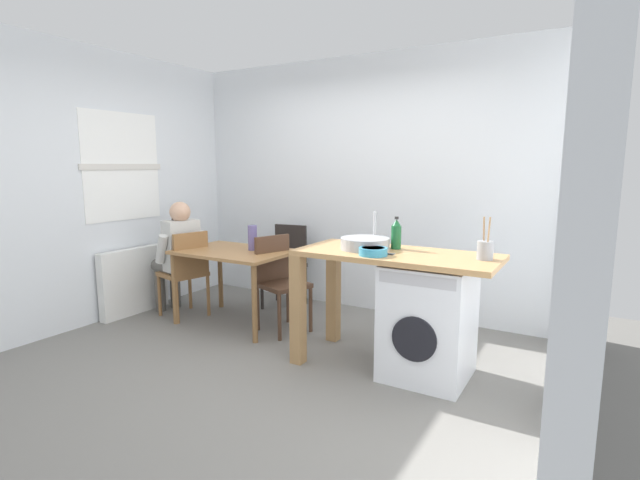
{
  "coord_description": "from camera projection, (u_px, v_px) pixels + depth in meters",
  "views": [
    {
      "loc": [
        2.17,
        -2.91,
        1.57
      ],
      "look_at": [
        0.18,
        0.45,
        0.95
      ],
      "focal_mm": 26.61,
      "sensor_mm": 36.0,
      "label": 1
    }
  ],
  "objects": [
    {
      "name": "ground_plane",
      "position": [
        272.0,
        362.0,
        3.81
      ],
      "size": [
        5.46,
        5.46,
        0.0
      ],
      "primitive_type": "plane",
      "color": "slate"
    },
    {
      "name": "wall_back",
      "position": [
        367.0,
        185.0,
        5.09
      ],
      "size": [
        4.6,
        0.1,
        2.7
      ],
      "primitive_type": "cube",
      "color": "silver",
      "rests_on": "ground_plane"
    },
    {
      "name": "wall_window_side",
      "position": [
        94.0,
        187.0,
        4.68
      ],
      "size": [
        0.12,
        3.8,
        2.7
      ],
      "color": "silver",
      "rests_on": "ground_plane"
    },
    {
      "name": "wall_counter_side",
      "position": [
        595.0,
        207.0,
        2.52
      ],
      "size": [
        0.1,
        3.8,
        2.7
      ],
      "primitive_type": "cube",
      "color": "silver",
      "rests_on": "ground_plane"
    },
    {
      "name": "radiator",
      "position": [
        134.0,
        281.0,
        5.03
      ],
      "size": [
        0.1,
        0.8,
        0.7
      ],
      "primitive_type": "cube",
      "color": "white",
      "rests_on": "ground_plane"
    },
    {
      "name": "dining_table",
      "position": [
        235.0,
        260.0,
        4.67
      ],
      "size": [
        1.1,
        0.76,
        0.74
      ],
      "color": "#9E7042",
      "rests_on": "ground_plane"
    },
    {
      "name": "chair_person_seat",
      "position": [
        186.0,
        269.0,
        4.86
      ],
      "size": [
        0.48,
        0.48,
        0.9
      ],
      "rotation": [
        0.0,
        0.0,
        1.33
      ],
      "color": "olive",
      "rests_on": "ground_plane"
    },
    {
      "name": "chair_opposite",
      "position": [
        279.0,
        278.0,
        4.51
      ],
      "size": [
        0.51,
        0.51,
        0.9
      ],
      "rotation": [
        0.0,
        0.0,
        -1.91
      ],
      "color": "#4C3323",
      "rests_on": "ground_plane"
    },
    {
      "name": "chair_spare_by_wall",
      "position": [
        287.0,
        261.0,
        5.3
      ],
      "size": [
        0.45,
        0.45,
        0.9
      ],
      "rotation": [
        0.0,
        0.0,
        3.28
      ],
      "color": "black",
      "rests_on": "ground_plane"
    },
    {
      "name": "seated_person",
      "position": [
        178.0,
        252.0,
        4.95
      ],
      "size": [
        0.54,
        0.54,
        1.2
      ],
      "rotation": [
        0.0,
        0.0,
        1.33
      ],
      "color": "#595651",
      "rests_on": "ground_plane"
    },
    {
      "name": "kitchen_counter",
      "position": [
        371.0,
        270.0,
        3.69
      ],
      "size": [
        1.5,
        0.68,
        0.92
      ],
      "color": "tan",
      "rests_on": "ground_plane"
    },
    {
      "name": "washing_machine",
      "position": [
        428.0,
        321.0,
        3.5
      ],
      "size": [
        0.6,
        0.61,
        0.86
      ],
      "color": "silver",
      "rests_on": "ground_plane"
    },
    {
      "name": "sink_basin",
      "position": [
        365.0,
        244.0,
        3.68
      ],
      "size": [
        0.38,
        0.38,
        0.09
      ],
      "primitive_type": "cylinder",
      "color": "#9EA0A5",
      "rests_on": "kitchen_counter"
    },
    {
      "name": "tap",
      "position": [
        375.0,
        229.0,
        3.82
      ],
      "size": [
        0.02,
        0.02,
        0.28
      ],
      "primitive_type": "cylinder",
      "color": "#B2B2B7",
      "rests_on": "kitchen_counter"
    },
    {
      "name": "bottle_tall_green",
      "position": [
        396.0,
        234.0,
        3.69
      ],
      "size": [
        0.08,
        0.08,
        0.25
      ],
      "color": "#19592D",
      "rests_on": "kitchen_counter"
    },
    {
      "name": "mixing_bowl",
      "position": [
        373.0,
        251.0,
        3.44
      ],
      "size": [
        0.21,
        0.21,
        0.06
      ],
      "color": "teal",
      "rests_on": "kitchen_counter"
    },
    {
      "name": "utensil_crock",
      "position": [
        485.0,
        250.0,
        3.28
      ],
      "size": [
        0.11,
        0.11,
        0.3
      ],
      "color": "gray",
      "rests_on": "kitchen_counter"
    },
    {
      "name": "vase",
      "position": [
        253.0,
        238.0,
        4.64
      ],
      "size": [
        0.09,
        0.09,
        0.25
      ],
      "primitive_type": "cylinder",
      "color": "slate",
      "rests_on": "dining_table"
    },
    {
      "name": "scissors",
      "position": [
        385.0,
        253.0,
        3.5
      ],
      "size": [
        0.15,
        0.06,
        0.01
      ],
      "color": "#B2B2B7",
      "rests_on": "kitchen_counter"
    }
  ]
}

